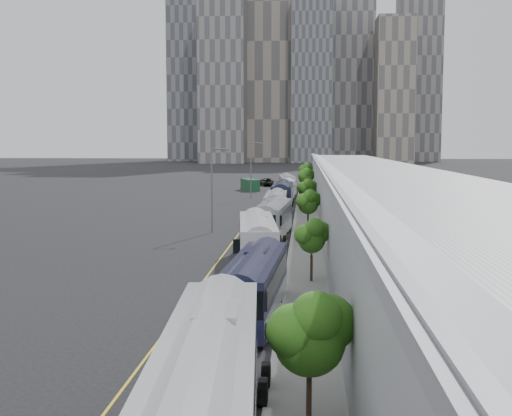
# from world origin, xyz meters

# --- Properties ---
(sidewalk) EXTENTS (10.00, 170.00, 0.12)m
(sidewalk) POSITION_xyz_m (9.00, 55.00, 0.06)
(sidewalk) COLOR gray
(sidewalk) RESTS_ON ground
(lane_line) EXTENTS (0.12, 160.00, 0.02)m
(lane_line) POSITION_xyz_m (-1.50, 55.00, 0.01)
(lane_line) COLOR gold
(lane_line) RESTS_ON ground
(depot) EXTENTS (12.45, 160.40, 7.20)m
(depot) POSITION_xyz_m (12.99, 55.00, 3.51)
(depot) COLOR gray
(depot) RESTS_ON ground
(skyline) EXTENTS (145.00, 64.00, 120.00)m
(skyline) POSITION_xyz_m (-2.90, 324.16, 50.85)
(skyline) COLOR slate
(skyline) RESTS_ON ground
(bus_0) EXTENTS (3.78, 14.12, 4.08)m
(bus_0) POSITION_xyz_m (2.59, 4.39, 1.72)
(bus_0) COLOR #9D9EA6
(bus_0) RESTS_ON ground
(bus_1) EXTENTS (3.08, 12.12, 3.51)m
(bus_1) POSITION_xyz_m (2.77, 19.82, 1.48)
(bus_1) COLOR black
(bus_1) RESTS_ON ground
(bus_2) EXTENTS (4.00, 13.40, 3.86)m
(bus_2) POSITION_xyz_m (1.77, 34.43, 1.63)
(bus_2) COLOR silver
(bus_2) RESTS_ON ground
(bus_3) EXTENTS (3.41, 13.06, 3.78)m
(bus_3) POSITION_xyz_m (2.26, 49.22, 1.59)
(bus_3) COLOR slate
(bus_3) RESTS_ON ground
(bus_4) EXTENTS (2.77, 12.40, 3.62)m
(bus_4) POSITION_xyz_m (1.84, 63.72, 1.53)
(bus_4) COLOR #909199
(bus_4) RESTS_ON ground
(bus_5) EXTENTS (3.01, 13.56, 3.96)m
(bus_5) POSITION_xyz_m (2.12, 77.82, 1.67)
(bus_5) COLOR black
(bus_5) RESTS_ON ground
(bus_6) EXTENTS (2.69, 12.00, 3.50)m
(bus_6) POSITION_xyz_m (2.36, 91.20, 1.47)
(bus_6) COLOR white
(bus_6) RESTS_ON ground
(bus_7) EXTENTS (3.56, 12.80, 3.70)m
(bus_7) POSITION_xyz_m (2.00, 105.25, 1.56)
(bus_7) COLOR gray
(bus_7) RESTS_ON ground
(tree_0) EXTENTS (2.37, 2.37, 4.60)m
(tree_0) POSITION_xyz_m (5.62, 6.14, 3.40)
(tree_0) COLOR black
(tree_0) RESTS_ON ground
(tree_1) EXTENTS (1.83, 1.83, 4.13)m
(tree_1) POSITION_xyz_m (5.88, 28.83, 3.19)
(tree_1) COLOR black
(tree_1) RESTS_ON ground
(tree_2) EXTENTS (2.15, 2.15, 4.37)m
(tree_2) POSITION_xyz_m (5.73, 54.08, 3.27)
(tree_2) COLOR black
(tree_2) RESTS_ON ground
(tree_3) EXTENTS (2.37, 2.37, 4.28)m
(tree_3) POSITION_xyz_m (5.61, 77.79, 3.09)
(tree_3) COLOR black
(tree_3) RESTS_ON ground
(tree_4) EXTENTS (2.69, 2.69, 4.89)m
(tree_4) POSITION_xyz_m (5.45, 105.70, 3.54)
(tree_4) COLOR black
(tree_4) RESTS_ON ground
(tree_5) EXTENTS (2.79, 2.79, 5.19)m
(tree_5) POSITION_xyz_m (5.41, 127.36, 3.79)
(tree_5) COLOR black
(tree_5) RESTS_ON ground
(street_lamp_near) EXTENTS (2.04, 0.22, 8.96)m
(street_lamp_near) POSITION_xyz_m (-4.23, 52.63, 5.17)
(street_lamp_near) COLOR #59595E
(street_lamp_near) RESTS_ON ground
(street_lamp_far) EXTENTS (2.04, 0.22, 9.68)m
(street_lamp_far) POSITION_xyz_m (-3.83, 95.92, 5.54)
(street_lamp_far) COLOR #59595E
(street_lamp_far) RESTS_ON ground
(shipping_container) EXTENTS (4.46, 7.08, 2.32)m
(shipping_container) POSITION_xyz_m (-5.74, 114.15, 1.16)
(shipping_container) COLOR #123A21
(shipping_container) RESTS_ON ground
(suv) EXTENTS (4.75, 6.77, 1.72)m
(suv) POSITION_xyz_m (-2.92, 128.51, 0.86)
(suv) COLOR black
(suv) RESTS_ON ground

